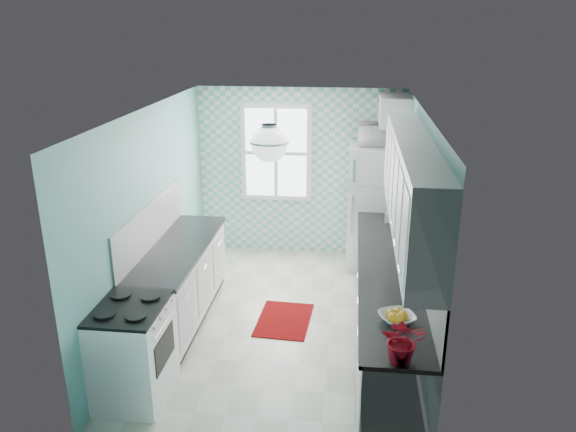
# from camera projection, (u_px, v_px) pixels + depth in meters

# --- Properties ---
(floor) EXTENTS (3.00, 4.40, 0.02)m
(floor) POSITION_uv_depth(u_px,v_px,m) (281.00, 322.00, 6.69)
(floor) COLOR silver
(floor) RESTS_ON ground
(ceiling) EXTENTS (3.00, 4.40, 0.02)m
(ceiling) POSITION_uv_depth(u_px,v_px,m) (280.00, 110.00, 5.85)
(ceiling) COLOR white
(ceiling) RESTS_ON wall_back
(wall_back) EXTENTS (3.00, 0.02, 2.50)m
(wall_back) POSITION_uv_depth(u_px,v_px,m) (300.00, 173.00, 8.34)
(wall_back) COLOR #67ABA8
(wall_back) RESTS_ON floor
(wall_front) EXTENTS (3.00, 0.02, 2.50)m
(wall_front) POSITION_uv_depth(u_px,v_px,m) (243.00, 324.00, 4.20)
(wall_front) COLOR #67ABA8
(wall_front) RESTS_ON floor
(wall_left) EXTENTS (0.02, 4.40, 2.50)m
(wall_left) POSITION_uv_depth(u_px,v_px,m) (151.00, 218.00, 6.44)
(wall_left) COLOR #67ABA8
(wall_left) RESTS_ON floor
(wall_right) EXTENTS (0.02, 4.40, 2.50)m
(wall_right) POSITION_uv_depth(u_px,v_px,m) (418.00, 229.00, 6.11)
(wall_right) COLOR #67ABA8
(wall_right) RESTS_ON floor
(accent_wall) EXTENTS (3.00, 0.01, 2.50)m
(accent_wall) POSITION_uv_depth(u_px,v_px,m) (300.00, 173.00, 8.32)
(accent_wall) COLOR #78C4AE
(accent_wall) RESTS_ON wall_back
(window) EXTENTS (1.04, 0.05, 1.44)m
(window) POSITION_uv_depth(u_px,v_px,m) (276.00, 153.00, 8.24)
(window) COLOR white
(window) RESTS_ON wall_back
(backsplash_right) EXTENTS (0.02, 3.60, 0.51)m
(backsplash_right) POSITION_uv_depth(u_px,v_px,m) (420.00, 247.00, 5.75)
(backsplash_right) COLOR white
(backsplash_right) RESTS_ON wall_right
(backsplash_left) EXTENTS (0.02, 2.15, 0.51)m
(backsplash_left) POSITION_uv_depth(u_px,v_px,m) (151.00, 225.00, 6.38)
(backsplash_left) COLOR white
(backsplash_left) RESTS_ON wall_left
(upper_cabinets_right) EXTENTS (0.33, 3.20, 0.90)m
(upper_cabinets_right) POSITION_uv_depth(u_px,v_px,m) (411.00, 186.00, 5.35)
(upper_cabinets_right) COLOR white
(upper_cabinets_right) RESTS_ON wall_right
(upper_cabinet_fridge) EXTENTS (0.40, 0.74, 0.40)m
(upper_cabinet_fridge) POSITION_uv_depth(u_px,v_px,m) (394.00, 110.00, 7.51)
(upper_cabinet_fridge) COLOR white
(upper_cabinet_fridge) RESTS_ON wall_right
(ceiling_light) EXTENTS (0.34, 0.34, 0.35)m
(ceiling_light) POSITION_uv_depth(u_px,v_px,m) (269.00, 144.00, 5.17)
(ceiling_light) COLOR silver
(ceiling_light) RESTS_ON ceiling
(base_cabinets_right) EXTENTS (0.60, 3.60, 0.90)m
(base_cabinets_right) POSITION_uv_depth(u_px,v_px,m) (387.00, 310.00, 6.03)
(base_cabinets_right) COLOR white
(base_cabinets_right) RESTS_ON floor
(countertop_right) EXTENTS (0.63, 3.60, 0.04)m
(countertop_right) POSITION_uv_depth(u_px,v_px,m) (388.00, 270.00, 5.88)
(countertop_right) COLOR black
(countertop_right) RESTS_ON base_cabinets_right
(base_cabinets_left) EXTENTS (0.60, 2.15, 0.90)m
(base_cabinets_left) POSITION_uv_depth(u_px,v_px,m) (179.00, 285.00, 6.60)
(base_cabinets_left) COLOR white
(base_cabinets_left) RESTS_ON floor
(countertop_left) EXTENTS (0.63, 2.15, 0.04)m
(countertop_left) POSITION_uv_depth(u_px,v_px,m) (178.00, 248.00, 6.44)
(countertop_left) COLOR black
(countertop_left) RESTS_ON base_cabinets_left
(fridge) EXTENTS (0.77, 0.76, 1.77)m
(fridge) POSITION_uv_depth(u_px,v_px,m) (375.00, 207.00, 7.98)
(fridge) COLOR silver
(fridge) RESTS_ON floor
(stove) EXTENTS (0.62, 0.77, 0.93)m
(stove) POSITION_uv_depth(u_px,v_px,m) (133.00, 350.00, 5.23)
(stove) COLOR silver
(stove) RESTS_ON floor
(sink) EXTENTS (0.54, 0.46, 0.53)m
(sink) POSITION_uv_depth(u_px,v_px,m) (386.00, 240.00, 6.66)
(sink) COLOR silver
(sink) RESTS_ON countertop_right
(rug) EXTENTS (0.66, 0.90, 0.01)m
(rug) POSITION_uv_depth(u_px,v_px,m) (284.00, 320.00, 6.71)
(rug) COLOR maroon
(rug) RESTS_ON floor
(dish_towel) EXTENTS (0.12, 0.24, 0.39)m
(dish_towel) POSITION_uv_depth(u_px,v_px,m) (358.00, 265.00, 7.06)
(dish_towel) COLOR #5B9C98
(dish_towel) RESTS_ON base_cabinets_right
(fruit_bowl) EXTENTS (0.39, 0.39, 0.08)m
(fruit_bowl) POSITION_uv_depth(u_px,v_px,m) (397.00, 318.00, 4.82)
(fruit_bowl) COLOR white
(fruit_bowl) RESTS_ON countertop_right
(potted_plant) EXTENTS (0.34, 0.30, 0.37)m
(potted_plant) POSITION_uv_depth(u_px,v_px,m) (403.00, 340.00, 4.21)
(potted_plant) COLOR #AD1814
(potted_plant) RESTS_ON countertop_right
(soap_bottle) EXTENTS (0.08, 0.08, 0.17)m
(soap_bottle) POSITION_uv_depth(u_px,v_px,m) (388.00, 216.00, 7.17)
(soap_bottle) COLOR #A6B1B9
(soap_bottle) RESTS_ON countertop_right
(microwave) EXTENTS (0.57, 0.40, 0.30)m
(microwave) POSITION_uv_depth(u_px,v_px,m) (379.00, 135.00, 7.64)
(microwave) COLOR white
(microwave) RESTS_ON fridge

